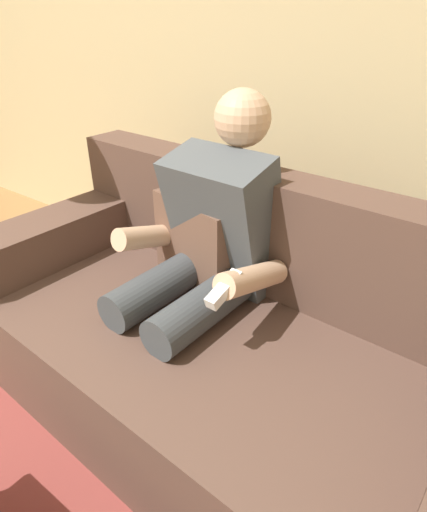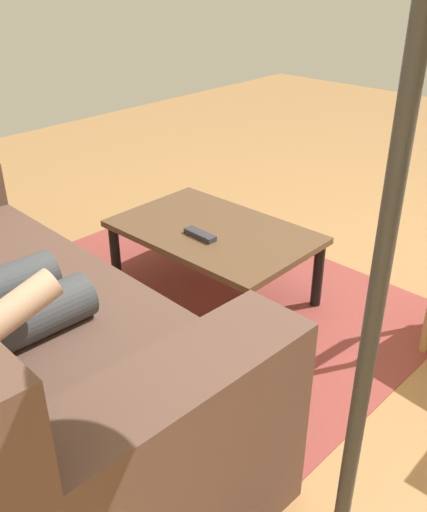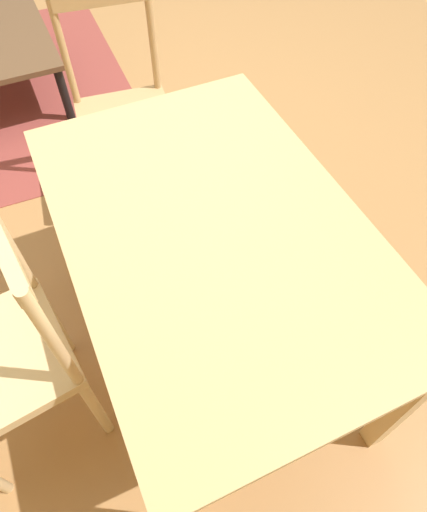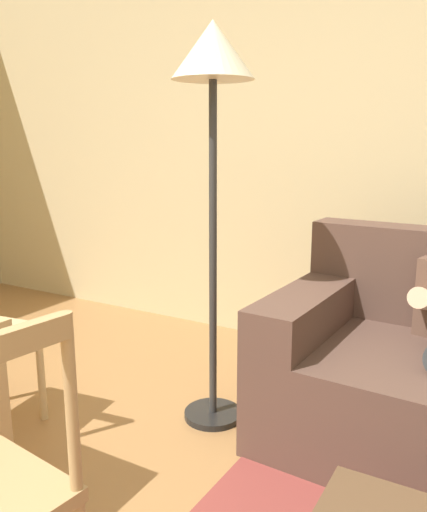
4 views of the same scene
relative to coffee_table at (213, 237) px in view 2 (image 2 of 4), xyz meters
name	(u,v)px [view 2 (image 2 of 4)]	position (x,y,z in m)	size (l,w,h in m)	color
coffee_table	(213,237)	(0.00, 0.00, 0.00)	(0.93, 0.61, 0.36)	brown
tv_remote	(200,235)	(-0.01, 0.10, 0.06)	(0.05, 0.17, 0.02)	#2D2D38
area_rug	(214,293)	(0.00, 0.00, -0.31)	(2.00, 1.40, 0.01)	brown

